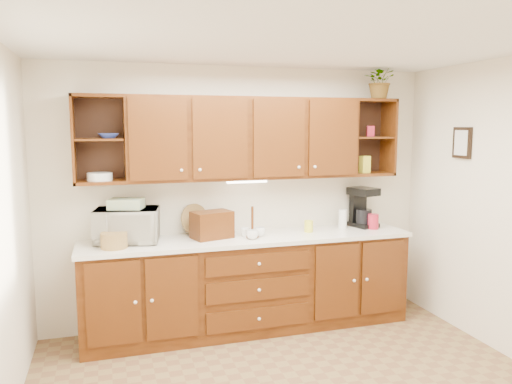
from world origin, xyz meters
TOP-DOWN VIEW (x-y plane):
  - ceiling at (0.00, 0.00)m, footprint 4.00×4.00m
  - back_wall at (0.00, 1.75)m, footprint 4.00×0.00m
  - base_cabinets at (0.00, 1.45)m, footprint 3.20×0.60m
  - countertop at (0.00, 1.44)m, footprint 3.24×0.64m
  - upper_cabinets at (0.01, 1.59)m, footprint 3.20×0.33m
  - undercabinet_light at (0.00, 1.53)m, footprint 0.40×0.05m
  - framed_picture at (1.98, 0.90)m, footprint 0.03×0.24m
  - wicker_basket at (-1.28, 1.34)m, footprint 0.24×0.24m
  - microwave at (-1.15, 1.54)m, footprint 0.63×0.48m
  - towel_stack at (-1.15, 1.54)m, footprint 0.35×0.30m
  - wine_bottle at (-1.10, 1.45)m, footprint 0.09×0.09m
  - woven_tray at (-0.49, 1.69)m, footprint 0.32×0.20m
  - bread_box at (-0.37, 1.48)m, footprint 0.42×0.33m
  - mug_tree at (0.01, 1.39)m, footprint 0.27×0.27m
  - canister_red at (1.34, 1.41)m, footprint 0.13×0.13m
  - canister_white at (1.05, 1.55)m, footprint 0.12×0.12m
  - canister_yellow at (0.63, 1.47)m, footprint 0.11×0.11m
  - coffee_maker at (1.30, 1.58)m, footprint 0.30×0.34m
  - bowl_stack at (-1.29, 1.55)m, footprint 0.20×0.20m
  - plate_stack at (-1.38, 1.57)m, footprint 0.27×0.27m
  - pantry_box_yellow at (1.30, 1.56)m, footprint 0.11×0.09m
  - pantry_box_red at (1.36, 1.56)m, footprint 0.09×0.09m
  - potted_plant at (1.43, 1.53)m, footprint 0.42×0.40m

SIDE VIEW (x-z plane):
  - base_cabinets at x=0.00m, z-range 0.00..0.90m
  - countertop at x=0.00m, z-range 0.90..0.94m
  - woven_tray at x=-0.49m, z-range 0.80..1.10m
  - mug_tree at x=0.01m, z-range 0.84..1.14m
  - canister_yellow at x=0.63m, z-range 0.94..1.06m
  - wicker_basket at x=-1.28m, z-range 0.94..1.08m
  - canister_red at x=1.34m, z-range 0.94..1.10m
  - canister_white at x=1.05m, z-range 0.94..1.14m
  - bread_box at x=-0.37m, z-range 0.94..1.20m
  - wine_bottle at x=-1.10m, z-range 0.94..1.21m
  - microwave at x=-1.15m, z-range 0.94..1.26m
  - coffee_maker at x=1.30m, z-range 0.93..1.35m
  - back_wall at x=0.00m, z-range -0.70..3.30m
  - towel_stack at x=-1.15m, z-range 1.26..1.35m
  - undercabinet_light at x=0.00m, z-range 1.46..1.48m
  - plate_stack at x=-1.38m, z-range 1.52..1.59m
  - pantry_box_yellow at x=1.30m, z-range 1.52..1.70m
  - framed_picture at x=1.98m, z-range 1.70..2.00m
  - upper_cabinets at x=0.01m, z-range 1.49..2.29m
  - bowl_stack at x=-1.29m, z-range 1.90..1.95m
  - pantry_box_red at x=1.36m, z-range 1.90..2.01m
  - potted_plant at x=1.43m, z-range 2.29..2.66m
  - ceiling at x=0.00m, z-range 2.60..2.60m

